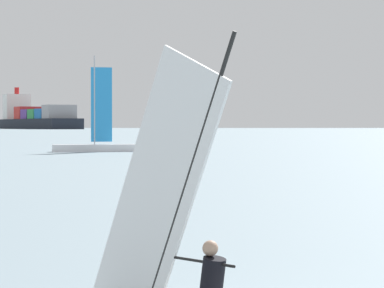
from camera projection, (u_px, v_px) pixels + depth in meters
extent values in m
cylinder|color=black|center=(187.00, 184.00, 12.16)|extent=(1.26, 1.47, 4.16)
cube|color=white|center=(157.00, 194.00, 12.60)|extent=(1.95, 2.27, 4.33)
cylinder|color=black|center=(197.00, 261.00, 12.03)|extent=(0.94, 1.09, 0.04)
sphere|color=tan|center=(210.00, 248.00, 11.85)|extent=(0.22, 0.22, 0.22)
cube|color=black|center=(37.00, 124.00, 707.68)|extent=(82.29, 145.00, 8.13)
cube|color=silver|center=(17.00, 107.00, 756.64)|extent=(24.92, 20.66, 21.98)
cylinder|color=red|center=(17.00, 91.00, 756.33)|extent=(4.00, 4.00, 6.00)
cube|color=red|center=(30.00, 113.00, 724.16)|extent=(27.43, 24.18, 10.40)
cube|color=#59388C|center=(37.00, 114.00, 708.11)|extent=(27.43, 24.18, 7.80)
cube|color=#2D8C47|center=(44.00, 114.00, 692.03)|extent=(27.43, 24.18, 7.80)
cube|color=#1E66AD|center=(51.00, 114.00, 675.95)|extent=(27.43, 24.18, 7.80)
cube|color=#99999E|center=(59.00, 112.00, 659.84)|extent=(27.43, 24.18, 10.40)
cube|color=#4C564C|center=(56.00, 116.00, 1228.60)|extent=(1240.36, 553.94, 32.19)
cube|color=white|center=(95.00, 148.00, 97.99)|extent=(9.66, 3.67, 0.84)
cylinder|color=#B2B2B7|center=(94.00, 100.00, 97.88)|extent=(0.16, 0.16, 10.05)
cube|color=#268CD8|center=(101.00, 105.00, 98.07)|extent=(2.38, 0.45, 8.45)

